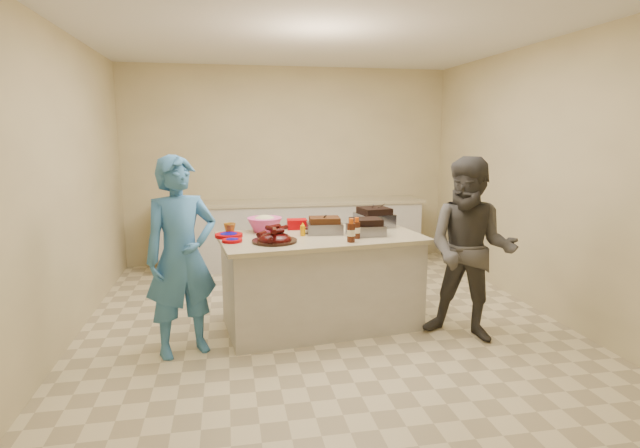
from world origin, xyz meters
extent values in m
cube|color=#47230F|center=(0.02, 0.05, 0.87)|extent=(0.35, 0.28, 0.10)
cube|color=black|center=(0.38, -0.10, 0.87)|extent=(0.32, 0.27, 0.10)
cube|color=gray|center=(0.59, 0.31, 0.87)|extent=(0.38, 0.38, 0.13)
cylinder|color=silver|center=(0.02, 0.22, 0.87)|extent=(0.29, 0.29, 0.05)
cube|color=gold|center=(0.54, 0.41, 0.87)|extent=(0.33, 0.28, 0.08)
cylinder|color=#3A170B|center=(0.17, -0.37, 0.87)|extent=(0.08, 0.08, 0.21)
cylinder|color=#3A170B|center=(0.26, -0.23, 0.87)|extent=(0.07, 0.07, 0.19)
cylinder|color=#E69700|center=(-0.20, -0.02, 0.87)|extent=(0.05, 0.05, 0.13)
imported|color=silver|center=(-0.13, 0.09, 0.87)|extent=(0.14, 0.06, 0.14)
cylinder|color=#9F0004|center=(-0.87, 0.04, 0.87)|extent=(0.28, 0.28, 0.03)
cylinder|color=#9F0004|center=(-0.84, -0.18, 0.87)|extent=(0.20, 0.20, 0.02)
imported|color=#996017|center=(-0.86, 0.18, 0.87)|extent=(0.12, 0.12, 0.11)
cube|color=#9F0004|center=(-0.20, 0.32, 0.87)|extent=(0.20, 0.15, 0.10)
imported|color=teal|center=(-1.25, -0.43, 0.00)|extent=(1.18, 1.74, 0.39)
imported|color=#4A4843|center=(1.19, -0.58, 0.00)|extent=(1.58, 1.76, 0.61)
camera|label=1|loc=(-0.88, -4.48, 1.80)|focal=28.00mm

